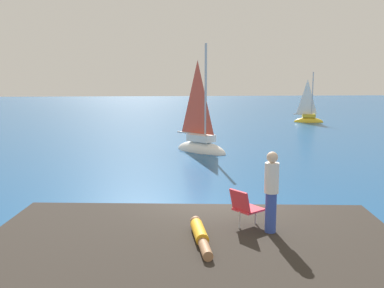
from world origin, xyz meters
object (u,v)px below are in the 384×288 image
at_px(sailboat_near, 201,145).
at_px(person_standing, 271,190).
at_px(person_sunbather, 200,235).
at_px(sailboat_far, 308,119).
at_px(beach_chair, 245,206).

bearing_deg(sailboat_near, person_standing, -43.30).
height_order(sailboat_near, person_sunbather, sailboat_near).
bearing_deg(person_standing, person_sunbather, -55.84).
relative_size(person_sunbather, person_standing, 1.09).
relative_size(sailboat_far, beach_chair, 6.06).
relative_size(sailboat_near, person_standing, 3.85).
bearing_deg(beach_chair, person_standing, -70.67).
distance_m(sailboat_far, person_standing, 31.07).
distance_m(person_sunbather, person_standing, 1.65).
height_order(sailboat_near, beach_chair, sailboat_near).
xyz_separation_m(sailboat_near, person_sunbather, (-1.65, -14.99, 0.69)).
height_order(person_standing, beach_chair, person_standing).
bearing_deg(person_sunbather, person_standing, 101.01).
xyz_separation_m(person_sunbather, person_standing, (1.43, 0.32, 0.75)).
bearing_deg(sailboat_far, beach_chair, -100.84).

